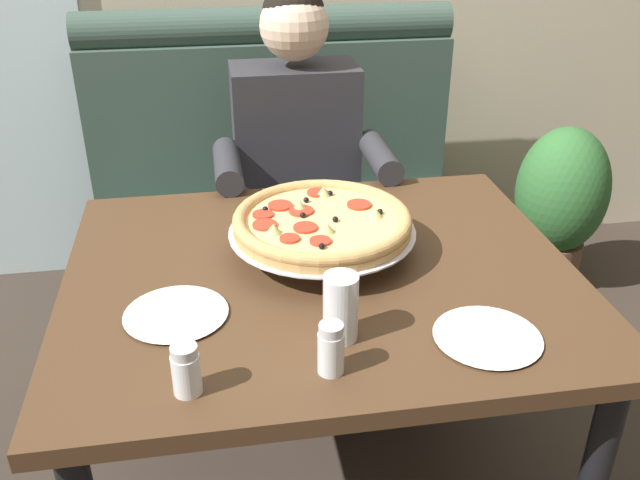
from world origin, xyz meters
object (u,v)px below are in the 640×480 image
Objects in this scene: plate_near_right at (488,334)px; potted_plant at (560,203)px; drinking_glass at (340,312)px; patio_chair at (22,102)px; dining_table at (322,303)px; shaker_pepper_flakes at (186,373)px; booth_bench at (280,222)px; diner_main at (300,171)px; plate_near_left at (176,311)px; pizza at (322,223)px; shaker_parmesan at (331,352)px.

plate_near_right reaches higher than potted_plant.
drinking_glass is 2.79m from patio_chair.
plate_near_right is 0.30× the size of potted_plant.
shaker_pepper_flakes is at bearing -128.64° from dining_table.
diner_main is (0.04, -0.27, 0.31)m from booth_bench.
diner_main is at bearing 72.00° from shaker_pepper_flakes.
drinking_glass is (0.32, -0.13, 0.05)m from plate_near_left.
booth_bench reaches higher than dining_table.
pizza is 0.41m from plate_near_left.
dining_table is at bearing 51.36° from shaker_pepper_flakes.
plate_near_left is at bearing 163.38° from plate_near_right.
potted_plant is at bearing 14.40° from diner_main.
diner_main is 2.90× the size of pizza.
plate_near_right is 1.54× the size of drinking_glass.
dining_table is at bearing -62.88° from patio_chair.
shaker_parmesan is at bearing 3.26° from shaker_pepper_flakes.
shaker_parmesan reaches higher than dining_table.
shaker_pepper_flakes is 1.99m from potted_plant.
diner_main is 1.48× the size of patio_chair.
booth_bench is 1.58× the size of patio_chair.
plate_near_right is (0.58, 0.06, -0.03)m from shaker_pepper_flakes.
potted_plant is at bearing 43.18° from shaker_pepper_flakes.
booth_bench is at bearing 90.00° from dining_table.
drinking_glass reaches higher than pizza.
patio_chair is (-0.86, 2.64, -0.26)m from shaker_pepper_flakes.
plate_near_left is at bearing -70.81° from patio_chair.
booth_bench is 1.34m from plate_near_right.
shaker_pepper_flakes is at bearing -158.76° from drinking_glass.
diner_main is 13.13× the size of shaker_pepper_flakes.
drinking_glass is (-0.05, -0.94, 0.10)m from diner_main.
shaker_pepper_flakes is 0.25m from plate_near_left.
booth_bench is 13.32× the size of shaker_parmesan.
booth_bench reaches higher than potted_plant.
plate_near_right is at bearing -16.62° from plate_near_left.
shaker_pepper_flakes is at bearing -71.95° from patio_chair.
booth_bench reaches higher than drinking_glass.
dining_table is 0.69m from diner_main.
shaker_parmesan is 0.36m from plate_near_left.
plate_near_left is at bearing -142.95° from potted_plant.
patio_chair reaches higher than plate_near_left.
potted_plant is at bearing 37.05° from plate_near_left.
pizza is 3.17× the size of drinking_glass.
drinking_glass is at bearing -91.46° from dining_table.
pizza is 1.49m from potted_plant.
pizza is 0.48m from plate_near_right.
patio_chair is 1.23× the size of potted_plant.
booth_bench is 1.75m from patio_chair.
patio_chair is (-1.43, 2.57, -0.23)m from plate_near_right.
plate_near_left is at bearing -106.71° from booth_bench.
potted_plant is (1.42, 1.34, -0.40)m from shaker_pepper_flakes.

